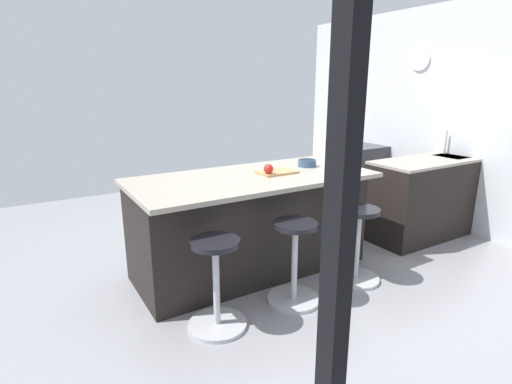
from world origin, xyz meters
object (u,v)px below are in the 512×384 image
object	(u,v)px
kitchen_island	(251,223)
cutting_board	(277,172)
stool_by_window	(357,247)
stool_middle	(294,265)
stool_near_camera	(216,287)
apple_red	(269,169)
fruit_bowl	(307,163)
oven_range	(359,175)

from	to	relation	value
kitchen_island	cutting_board	size ratio (longest dim) A/B	6.20
stool_by_window	cutting_board	size ratio (longest dim) A/B	1.93
stool_middle	stool_near_camera	distance (m)	0.71
apple_red	stool_near_camera	bearing A→B (deg)	35.34
kitchen_island	stool_near_camera	size ratio (longest dim) A/B	3.20
stool_middle	fruit_bowl	distance (m)	1.20
stool_middle	fruit_bowl	world-z (taller)	fruit_bowl
oven_range	kitchen_island	distance (m)	2.66
stool_middle	apple_red	size ratio (longest dim) A/B	7.81
oven_range	stool_by_window	bearing A→B (deg)	44.67
stool_by_window	fruit_bowl	bearing A→B (deg)	-88.49
stool_near_camera	fruit_bowl	bearing A→B (deg)	-152.01
kitchen_island	stool_by_window	bearing A→B (deg)	135.04
apple_red	fruit_bowl	bearing A→B (deg)	-164.74
apple_red	oven_range	bearing A→B (deg)	-153.90
cutting_board	stool_near_camera	bearing A→B (deg)	33.93
stool_middle	cutting_board	distance (m)	0.93
kitchen_island	fruit_bowl	bearing A→B (deg)	-177.08
cutting_board	apple_red	size ratio (longest dim) A/B	4.04
stool_by_window	stool_middle	bearing A→B (deg)	0.00
kitchen_island	stool_middle	xyz separation A→B (m)	(-0.00, 0.70, -0.15)
kitchen_island	cutting_board	world-z (taller)	cutting_board
oven_range	cutting_board	xyz separation A→B (m)	(2.21, 1.09, 0.51)
stool_by_window	stool_middle	size ratio (longest dim) A/B	1.00
stool_by_window	apple_red	xyz separation A→B (m)	(0.59, -0.59, 0.68)
oven_range	stool_near_camera	xyz separation A→B (m)	(3.16, 1.73, -0.12)
kitchen_island	stool_near_camera	world-z (taller)	kitchen_island
stool_middle	stool_near_camera	bearing A→B (deg)	0.00
cutting_board	stool_by_window	bearing A→B (deg)	125.64
oven_range	kitchen_island	xyz separation A→B (m)	(2.46, 1.03, 0.03)
fruit_bowl	stool_near_camera	bearing A→B (deg)	27.99
stool_near_camera	cutting_board	xyz separation A→B (m)	(-0.95, -0.64, 0.63)
fruit_bowl	stool_middle	bearing A→B (deg)	47.15
oven_range	stool_near_camera	size ratio (longest dim) A/B	1.28
kitchen_island	stool_middle	size ratio (longest dim) A/B	3.20
stool_near_camera	fruit_bowl	xyz separation A→B (m)	(-1.39, -0.74, 0.66)
stool_near_camera	cutting_board	distance (m)	1.31
oven_range	fruit_bowl	world-z (taller)	fruit_bowl
oven_range	kitchen_island	world-z (taller)	kitchen_island
stool_middle	stool_near_camera	world-z (taller)	same
kitchen_island	stool_near_camera	xyz separation A→B (m)	(0.71, 0.70, -0.15)
stool_near_camera	stool_middle	bearing A→B (deg)	180.00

